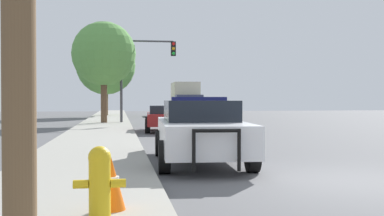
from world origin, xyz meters
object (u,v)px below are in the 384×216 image
(car_background_midblock, at_px, (165,117))
(tree_sidewalk_far, at_px, (106,65))
(box_truck, at_px, (186,98))
(police_car, at_px, (200,130))
(fire_hydrant, at_px, (100,180))
(traffic_light, at_px, (143,63))
(car_background_oncoming, at_px, (210,110))
(traffic_cone, at_px, (111,183))
(tree_sidewalk_mid, at_px, (104,54))
(car_background_distant, at_px, (174,108))

(car_background_midblock, distance_m, tree_sidewalk_far, 21.01)
(car_background_midblock, xyz_separation_m, box_truck, (4.24, 23.20, 1.01))
(police_car, height_order, fire_hydrant, police_car)
(traffic_light, bearing_deg, car_background_oncoming, 40.95)
(car_background_midblock, distance_m, traffic_cone, 17.00)
(traffic_cone, bearing_deg, tree_sidewalk_mid, 91.90)
(police_car, height_order, traffic_light, traffic_light)
(car_background_oncoming, distance_m, car_background_midblock, 12.28)
(fire_hydrant, bearing_deg, tree_sidewalk_mid, 91.57)
(fire_hydrant, bearing_deg, police_car, 69.26)
(fire_hydrant, relative_size, tree_sidewalk_mid, 0.14)
(box_truck, distance_m, traffic_cone, 40.59)
(tree_sidewalk_far, distance_m, traffic_cone, 37.46)
(tree_sidewalk_mid, height_order, traffic_cone, tree_sidewalk_mid)
(tree_sidewalk_far, xyz_separation_m, traffic_cone, (1.02, -37.22, -4.11))
(police_car, height_order, tree_sidewalk_far, tree_sidewalk_far)
(police_car, distance_m, fire_hydrant, 6.15)
(car_background_distant, relative_size, box_truck, 0.65)
(car_background_oncoming, relative_size, car_background_distant, 0.92)
(fire_hydrant, height_order, traffic_cone, fire_hydrant)
(fire_hydrant, xyz_separation_m, tree_sidewalk_far, (-0.89, 37.68, 4.00))
(car_background_distant, bearing_deg, traffic_light, -101.55)
(fire_hydrant, relative_size, box_truck, 0.13)
(box_truck, distance_m, tree_sidewalk_far, 8.58)
(car_background_distant, bearing_deg, fire_hydrant, -95.17)
(box_truck, xyz_separation_m, tree_sidewalk_mid, (-7.33, -16.46, 2.62))
(traffic_light, bearing_deg, fire_hydrant, -94.09)
(box_truck, height_order, tree_sidewalk_mid, tree_sidewalk_mid)
(traffic_light, height_order, car_background_midblock, traffic_light)
(car_background_distant, bearing_deg, tree_sidewalk_mid, -109.74)
(box_truck, bearing_deg, fire_hydrant, 82.26)
(police_car, height_order, car_background_midblock, police_car)
(fire_hydrant, height_order, car_background_midblock, car_background_midblock)
(tree_sidewalk_mid, distance_m, traffic_cone, 23.90)
(car_background_midblock, relative_size, tree_sidewalk_mid, 0.72)
(traffic_light, relative_size, tree_sidewalk_far, 0.73)
(traffic_light, xyz_separation_m, tree_sidewalk_far, (-2.64, 13.29, 0.80))
(traffic_light, relative_size, car_background_midblock, 1.18)
(fire_hydrant, height_order, car_background_distant, car_background_distant)
(police_car, bearing_deg, car_background_oncoming, -98.21)
(box_truck, xyz_separation_m, traffic_cone, (-6.55, -40.04, -1.22))
(car_background_midblock, bearing_deg, traffic_light, 98.90)
(traffic_cone, bearing_deg, car_background_oncoming, 76.74)
(car_background_oncoming, height_order, tree_sidewalk_mid, tree_sidewalk_mid)
(police_car, distance_m, car_background_distant, 32.95)
(traffic_cone, bearing_deg, fire_hydrant, -105.28)
(police_car, xyz_separation_m, car_background_midblock, (0.26, 11.55, -0.12))
(police_car, relative_size, car_background_oncoming, 1.32)
(box_truck, distance_m, tree_sidewalk_mid, 18.21)
(traffic_light, distance_m, tree_sidewalk_far, 13.57)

